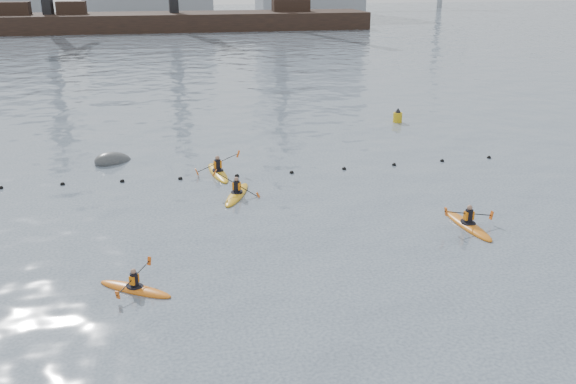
# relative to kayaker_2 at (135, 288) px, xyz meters

# --- Properties ---
(float_line) EXTENTS (33.24, 0.73, 0.24)m
(float_line) POSITION_rel_kayaker_2_xyz_m (3.44, 11.90, -0.06)
(float_line) COLOR black
(float_line) RESTS_ON ground
(barge_pier) EXTENTS (72.00, 19.30, 29.50)m
(barge_pier) POSITION_rel_kayaker_2_xyz_m (3.72, 99.36, 1.81)
(barge_pier) COLOR black
(barge_pier) RESTS_ON ground
(kayaker_2) EXTENTS (2.74, 2.11, 0.96)m
(kayaker_2) POSITION_rel_kayaker_2_xyz_m (0.00, 0.00, 0.00)
(kayaker_2) COLOR orange
(kayaker_2) RESTS_ON ground
(kayaker_3) EXTENTS (2.29, 3.43, 1.41)m
(kayaker_3) POSITION_rel_kayaker_2_xyz_m (4.59, 8.70, 0.02)
(kayaker_3) COLOR gold
(kayaker_3) RESTS_ON ground
(kayaker_4) EXTENTS (2.39, 3.59, 1.14)m
(kayaker_4) POSITION_rel_kayaker_2_xyz_m (13.91, 2.89, 0.02)
(kayaker_4) COLOR #CA6813
(kayaker_4) RESTS_ON ground
(kayaker_5) EXTENTS (2.50, 3.70, 1.34)m
(kayaker_5) POSITION_rel_kayaker_2_xyz_m (3.99, 12.32, 0.02)
(kayaker_5) COLOR gold
(kayaker_5) RESTS_ON ground
(mooring_buoy) EXTENTS (2.86, 2.60, 1.63)m
(mooring_buoy) POSITION_rel_kayaker_2_xyz_m (-1.75, 15.71, -0.09)
(mooring_buoy) COLOR #383A3D
(mooring_buoy) RESTS_ON ground
(nav_buoy) EXTENTS (0.66, 0.66, 1.20)m
(nav_buoy) POSITION_rel_kayaker_2_xyz_m (17.94, 21.80, 0.27)
(nav_buoy) COLOR gold
(nav_buoy) RESTS_ON ground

